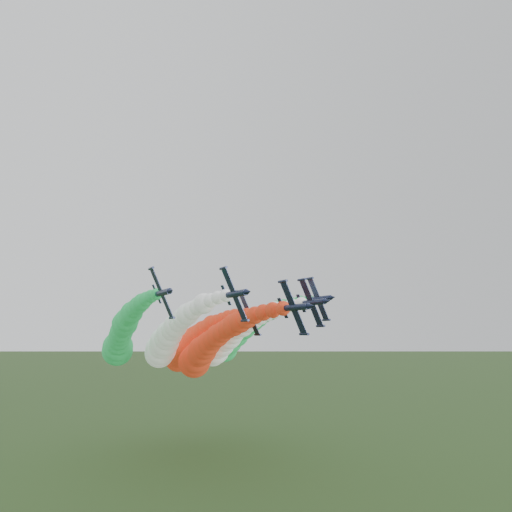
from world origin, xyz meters
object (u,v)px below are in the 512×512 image
object	(u,v)px
jet_inner_left	(168,339)
jet_outer_right	(238,336)
jet_trail	(187,347)
jet_lead	(207,349)
jet_inner_right	(228,340)
jet_outer_left	(122,337)

from	to	relation	value
jet_inner_left	jet_outer_right	bearing A→B (deg)	24.34
jet_inner_left	jet_trail	bearing A→B (deg)	56.69
jet_lead	jet_inner_right	world-z (taller)	jet_inner_right
jet_lead	jet_outer_right	size ratio (longest dim) A/B	1.00
jet_inner_left	jet_outer_left	distance (m)	15.39
jet_outer_left	jet_inner_right	bearing A→B (deg)	-18.00
jet_lead	jet_inner_right	size ratio (longest dim) A/B	1.01
jet_outer_left	jet_outer_right	bearing A→B (deg)	1.53
jet_inner_left	jet_inner_right	world-z (taller)	jet_inner_left
jet_outer_right	jet_trail	bearing A→B (deg)	157.12
jet_lead	jet_inner_right	xyz separation A→B (m)	(9.52, 6.93, 2.26)
jet_outer_right	jet_trail	world-z (taller)	jet_outer_right
jet_inner_right	jet_outer_right	bearing A→B (deg)	51.90
jet_lead	jet_outer_left	bearing A→B (deg)	140.38
jet_outer_left	jet_outer_right	world-z (taller)	jet_outer_right
jet_inner_left	jet_trail	size ratio (longest dim) A/B	1.00
jet_outer_left	jet_trail	bearing A→B (deg)	18.01
jet_inner_left	jet_outer_left	size ratio (longest dim) A/B	1.00
jet_inner_right	jet_outer_right	xyz separation A→B (m)	(8.29, 10.57, 1.24)
jet_inner_left	jet_outer_right	xyz separation A→B (m)	(27.38, 12.39, 0.88)
jet_lead	jet_outer_left	xyz separation A→B (m)	(-19.91, 16.49, 3.27)
jet_inner_right	jet_lead	bearing A→B (deg)	-143.97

